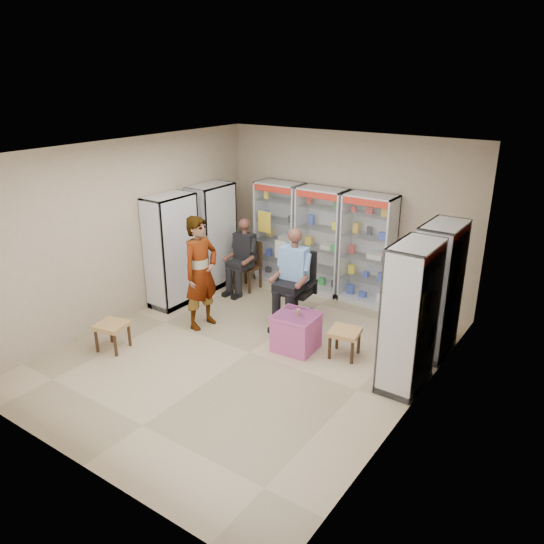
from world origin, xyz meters
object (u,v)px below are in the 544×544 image
Objects in this scene: cabinet_back_right at (368,250)px; cabinet_back_mid at (321,241)px; cabinet_left_far at (213,236)px; standing_man at (201,273)px; cabinet_right_far at (437,290)px; cabinet_left_near at (172,251)px; cabinet_back_left at (279,233)px; woven_stool_a at (344,343)px; woven_stool_b at (113,336)px; cabinet_right_near at (410,317)px; office_chair at (296,287)px; wooden_chair at (247,266)px; pink_trunk at (296,332)px; seated_shopkeeper at (295,279)px.

cabinet_back_mid is at bearing 180.00° from cabinet_back_right.
standing_man is (1.03, -1.50, -0.06)m from cabinet_left_far.
standing_man is (-3.43, -1.30, -0.06)m from cabinet_right_far.
cabinet_back_mid is at bearing 137.20° from cabinet_left_near.
cabinet_right_far is 4.46m from cabinet_left_far.
woven_stool_a is at bearing -38.68° from cabinet_back_left.
cabinet_left_far is at bearing 98.82° from woven_stool_b.
cabinet_back_mid is at bearing -14.59° from standing_man.
cabinet_right_far is at bearing -17.75° from cabinet_back_left.
cabinet_back_right is at bearing 125.65° from cabinet_left_near.
woven_stool_a is at bearing 78.03° from cabinet_right_near.
office_chair reaches higher than woven_stool_b.
standing_man is (0.59, 1.39, 0.72)m from woven_stool_b.
cabinet_right_far reaches higher than standing_man.
cabinet_back_mid is at bearing 98.02° from office_chair.
cabinet_back_mid is 1.50m from wooden_chair.
cabinet_left_far reaches higher than office_chair.
cabinet_back_mid is 2.50m from pink_trunk.
cabinet_back_mid is 2.77m from cabinet_left_near.
cabinet_back_left is 1.31× the size of seated_shopkeeper.
cabinet_right_near reaches higher than standing_man.
cabinet_back_right is 2.76m from cabinet_right_near.
pink_trunk is at bearing 34.56° from woven_stool_b.
office_chair is 1.06m from pink_trunk.
cabinet_back_left reaches higher than office_chair.
woven_stool_b is 1.67m from standing_man.
cabinet_right_near reaches higher than woven_stool_b.
wooden_chair is 3.06m from woven_stool_a.
wooden_chair reaches higher than pink_trunk.
cabinet_back_mid is 1.00× the size of cabinet_right_far.
cabinet_left_far reaches higher than pink_trunk.
wooden_chair is at bearing -108.90° from cabinet_back_left.
cabinet_back_left is 2.43m from standing_man.
cabinet_back_left is 1.00× the size of cabinet_left_near.
woven_stool_b is (0.45, -2.89, -0.79)m from cabinet_left_far.
cabinet_right_far reaches higher than wooden_chair.
woven_stool_a is 0.23× the size of standing_man.
woven_stool_b is (-4.01, -1.59, -0.79)m from cabinet_right_near.
cabinet_right_near is 3.43m from standing_man.
wooden_chair is 1.70m from seated_shopkeeper.
standing_man is at bearing 34.57° from cabinet_left_far.
standing_man is at bearing 93.34° from cabinet_right_near.
seated_shopkeeper is 1.48m from woven_stool_a.
office_chair is (1.52, -0.65, 0.13)m from wooden_chair.
cabinet_right_near is at bearing -40.84° from cabinet_back_mid.
cabinet_back_right is 3.02m from standing_man.
cabinet_right_far is 2.29m from seated_shopkeeper.
cabinet_back_mid is 2.57m from standing_man.
cabinet_back_left reaches higher than pink_trunk.
pink_trunk is at bearing -68.94° from cabinet_back_mid.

